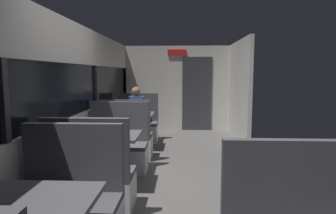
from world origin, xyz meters
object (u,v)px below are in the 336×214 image
(bench_mid_window_facing_end, at_px, (91,183))
(seated_passenger, at_px, (136,119))
(dining_table_mid_window, at_px, (106,142))
(bench_mid_window_facing_entry, at_px, (118,150))
(bench_near_window_facing_entry, at_px, (69,210))
(dining_table_near_window, at_px, (26,214))
(bench_far_window_facing_end, at_px, (126,141))
(bench_far_window_facing_entry, at_px, (137,127))
(dining_table_far_window, at_px, (132,118))

(bench_mid_window_facing_end, height_order, seated_passenger, seated_passenger)
(dining_table_mid_window, xyz_separation_m, bench_mid_window_facing_entry, (0.00, 0.70, -0.31))
(bench_near_window_facing_entry, xyz_separation_m, bench_mid_window_facing_end, (0.00, 0.67, 0.00))
(dining_table_near_window, xyz_separation_m, bench_near_window_facing_entry, (0.00, 0.70, -0.31))
(bench_far_window_facing_end, distance_m, bench_far_window_facing_entry, 1.40)
(dining_table_near_window, xyz_separation_m, bench_far_window_facing_entry, (0.00, 4.84, -0.31))
(bench_near_window_facing_entry, xyz_separation_m, dining_table_mid_window, (0.00, 1.37, 0.31))
(bench_near_window_facing_entry, relative_size, seated_passenger, 0.87)
(bench_far_window_facing_entry, bearing_deg, dining_table_near_window, -90.00)
(dining_table_far_window, bearing_deg, dining_table_near_window, -90.00)
(dining_table_near_window, distance_m, bench_near_window_facing_entry, 0.77)
(bench_far_window_facing_end, bearing_deg, bench_near_window_facing_entry, -90.00)
(bench_mid_window_facing_end, bearing_deg, bench_far_window_facing_entry, 90.00)
(seated_passenger, bearing_deg, bench_near_window_facing_entry, -90.00)
(bench_near_window_facing_entry, height_order, seated_passenger, seated_passenger)
(dining_table_mid_window, relative_size, bench_mid_window_facing_end, 0.82)
(dining_table_far_window, height_order, bench_far_window_facing_entry, bench_far_window_facing_entry)
(dining_table_far_window, bearing_deg, bench_near_window_facing_entry, -90.00)
(bench_mid_window_facing_entry, bearing_deg, bench_far_window_facing_end, 90.00)
(dining_table_near_window, xyz_separation_m, seated_passenger, (0.00, 4.77, -0.10))
(bench_near_window_facing_entry, distance_m, bench_mid_window_facing_entry, 2.07)
(dining_table_far_window, bearing_deg, bench_mid_window_facing_end, -90.00)
(bench_mid_window_facing_entry, xyz_separation_m, bench_far_window_facing_end, (0.00, 0.67, 0.00))
(dining_table_far_window, relative_size, bench_far_window_facing_entry, 0.82)
(dining_table_mid_window, bearing_deg, bench_mid_window_facing_entry, 90.00)
(bench_near_window_facing_entry, bearing_deg, seated_passenger, 90.00)
(dining_table_mid_window, xyz_separation_m, dining_table_far_window, (0.00, 2.07, 0.00))
(dining_table_far_window, distance_m, bench_far_window_facing_entry, 0.77)
(bench_mid_window_facing_end, height_order, bench_mid_window_facing_entry, same)
(bench_far_window_facing_entry, bearing_deg, seated_passenger, -90.00)
(dining_table_mid_window, xyz_separation_m, bench_far_window_facing_entry, (0.00, 2.77, -0.31))
(bench_near_window_facing_entry, xyz_separation_m, bench_far_window_facing_end, (0.00, 2.74, 0.00))
(dining_table_near_window, height_order, bench_far_window_facing_end, bench_far_window_facing_end)
(dining_table_mid_window, bearing_deg, bench_far_window_facing_end, 90.00)
(bench_far_window_facing_end, bearing_deg, dining_table_mid_window, -90.00)
(dining_table_mid_window, xyz_separation_m, bench_mid_window_facing_end, (0.00, -0.70, -0.31))
(bench_far_window_facing_end, relative_size, seated_passenger, 0.87)
(dining_table_mid_window, xyz_separation_m, seated_passenger, (0.00, 2.70, -0.10))
(dining_table_far_window, relative_size, bench_far_window_facing_end, 0.82)
(bench_mid_window_facing_entry, relative_size, bench_far_window_facing_entry, 1.00)
(dining_table_far_window, height_order, bench_far_window_facing_end, bench_far_window_facing_end)
(dining_table_mid_window, bearing_deg, bench_mid_window_facing_end, -90.00)
(dining_table_mid_window, distance_m, dining_table_far_window, 2.07)
(bench_mid_window_facing_end, bearing_deg, dining_table_near_window, -90.00)
(dining_table_mid_window, height_order, bench_mid_window_facing_entry, bench_mid_window_facing_entry)
(bench_near_window_facing_entry, height_order, bench_far_window_facing_end, same)
(bench_near_window_facing_entry, relative_size, bench_far_window_facing_end, 1.00)
(dining_table_near_window, distance_m, dining_table_far_window, 4.14)
(bench_far_window_facing_end, height_order, seated_passenger, seated_passenger)
(seated_passenger, bearing_deg, bench_mid_window_facing_entry, -90.00)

